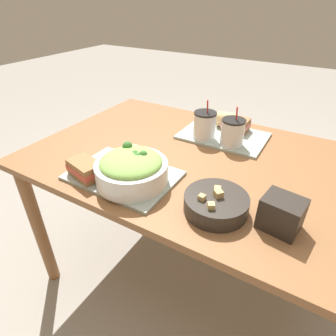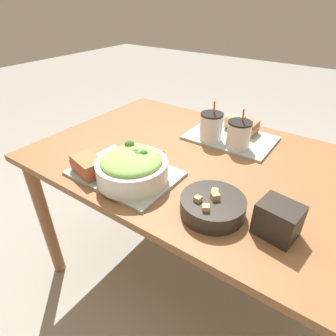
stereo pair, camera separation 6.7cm
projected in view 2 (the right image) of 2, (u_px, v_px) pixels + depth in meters
ground_plane at (194, 275)px, 1.61m from camera, size 12.00×12.00×0.00m
dining_table at (201, 177)px, 1.25m from camera, size 1.45×0.95×0.78m
tray_near at (125, 173)px, 1.09m from camera, size 0.40×0.28×0.01m
tray_far at (230, 138)px, 1.35m from camera, size 0.40×0.28×0.01m
salad_bowl at (132, 167)px, 1.01m from camera, size 0.26×0.26×0.12m
soup_bowl at (213, 205)px, 0.89m from camera, size 0.21×0.21×0.08m
sandwich_near at (88, 166)px, 1.07m from camera, size 0.15×0.12×0.06m
baguette_near at (148, 156)px, 1.12m from camera, size 0.13×0.08×0.08m
sandwich_far at (244, 127)px, 1.37m from camera, size 0.13×0.10×0.06m
baguette_far at (236, 122)px, 1.41m from camera, size 0.10×0.09×0.08m
drink_cup_dark at (211, 127)px, 1.30m from camera, size 0.10×0.10×0.19m
drink_cup_red at (239, 135)px, 1.23m from camera, size 0.10×0.10×0.18m
chip_bag at (278, 220)px, 0.80m from camera, size 0.13×0.11×0.10m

